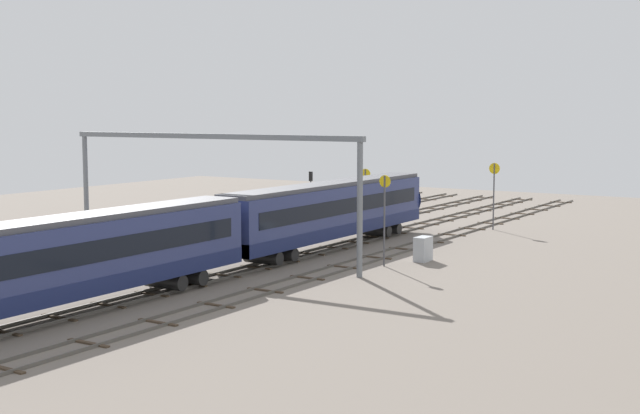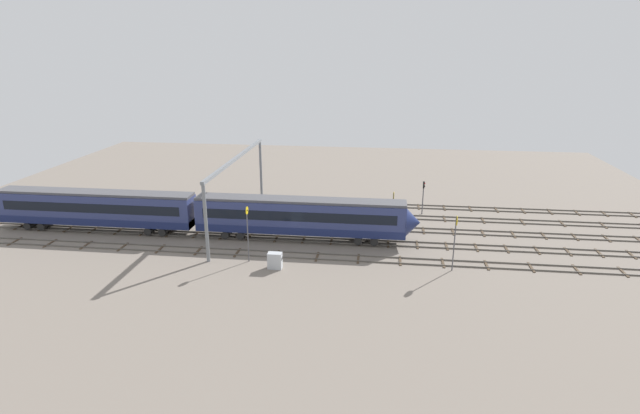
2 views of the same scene
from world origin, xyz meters
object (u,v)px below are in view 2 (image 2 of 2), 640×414
speed_sign_near_foreground (248,228)px  signal_light_trackside_departure (174,204)px  train (201,214)px  signal_light_trackside_approach (423,193)px  speed_sign_mid_trackside (393,207)px  overhead_gantry (237,171)px  relay_cabinet (275,261)px  speed_sign_far_trackside (455,236)px

speed_sign_near_foreground → signal_light_trackside_departure: speed_sign_near_foreground is taller
train → signal_light_trackside_approach: size_ratio=11.20×
speed_sign_mid_trackside → overhead_gantry: bearing=175.1°
signal_light_trackside_approach → signal_light_trackside_departure: size_ratio=1.06×
overhead_gantry → speed_sign_near_foreground: (4.20, -11.37, -3.08)m
overhead_gantry → speed_sign_mid_trackside: overhead_gantry is taller
train → signal_light_trackside_departure: (-4.51, 3.06, 0.13)m
speed_sign_mid_trackside → signal_light_trackside_departure: size_ratio=1.25×
speed_sign_near_foreground → signal_light_trackside_departure: size_ratio=1.42×
relay_cabinet → speed_sign_far_trackside: bearing=5.5°
speed_sign_far_trackside → signal_light_trackside_approach: 17.74m
overhead_gantry → signal_light_trackside_approach: (23.22, 6.60, -3.85)m
train → speed_sign_mid_trackside: 22.62m
overhead_gantry → signal_light_trackside_departure: 8.91m
overhead_gantry → speed_sign_near_foreground: size_ratio=4.06×
speed_sign_near_foreground → train: bearing=138.0°
speed_sign_near_foreground → relay_cabinet: (3.07, -1.36, -2.88)m
train → speed_sign_near_foreground: (7.48, -6.73, 1.06)m
signal_light_trackside_approach → relay_cabinet: (-15.96, -19.33, -2.11)m
speed_sign_mid_trackside → speed_sign_far_trackside: (5.87, -9.42, 0.30)m
speed_sign_mid_trackside → signal_light_trackside_approach: 9.20m
signal_light_trackside_approach → relay_cabinet: signal_light_trackside_approach is taller
train → speed_sign_mid_trackside: bearing=7.7°
signal_light_trackside_departure → relay_cabinet: (15.06, -11.16, -1.95)m
speed_sign_mid_trackside → relay_cabinet: bearing=-136.9°
relay_cabinet → signal_light_trackside_departure: bearing=143.5°
speed_sign_far_trackside → relay_cabinet: (-17.72, -1.69, -2.90)m
train → speed_sign_near_foreground: bearing=-42.0°
signal_light_trackside_departure → signal_light_trackside_approach: bearing=14.8°
speed_sign_near_foreground → speed_sign_mid_trackside: size_ratio=1.14×
train → signal_light_trackside_departure: bearing=145.8°
speed_sign_near_foreground → relay_cabinet: speed_sign_near_foreground is taller
train → speed_sign_far_trackside: (28.27, -6.40, 1.08)m
overhead_gantry → speed_sign_far_trackside: bearing=-23.8°
train → overhead_gantry: bearing=54.7°
speed_sign_mid_trackside → relay_cabinet: 16.46m
overhead_gantry → signal_light_trackside_approach: bearing=15.9°
speed_sign_near_foreground → signal_light_trackside_approach: speed_sign_near_foreground is taller
speed_sign_near_foreground → signal_light_trackside_approach: size_ratio=1.33×
overhead_gantry → signal_light_trackside_departure: (-7.80, -1.58, -4.01)m
train → relay_cabinet: size_ratio=30.04×
train → signal_light_trackside_approach: train is taller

